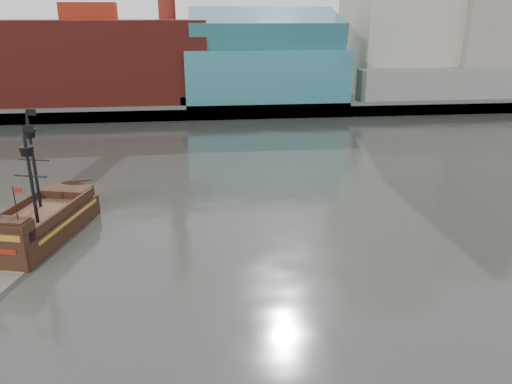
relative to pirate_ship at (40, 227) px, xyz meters
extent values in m
plane|color=#2B2E28|center=(16.73, -13.55, -1.04)|extent=(400.00, 400.00, 0.00)
cube|color=slate|center=(16.73, 78.45, -0.04)|extent=(220.00, 60.00, 2.00)
cube|color=#4C4C49|center=(16.73, 48.95, 0.26)|extent=(220.00, 1.00, 2.60)
cube|color=maroon|center=(-5.27, 58.45, 8.46)|extent=(42.00, 18.00, 15.00)
cube|color=teal|center=(26.73, 56.45, 5.96)|extent=(30.00, 16.00, 10.00)
cube|color=slate|center=(64.73, 52.45, 3.96)|extent=(40.00, 6.00, 6.00)
cube|color=teal|center=(26.73, 56.45, 13.96)|extent=(28.00, 14.94, 8.78)
cube|color=black|center=(0.07, 0.26, -0.45)|extent=(7.81, 12.64, 2.55)
cube|color=#502E1D|center=(0.07, 0.26, 0.97)|extent=(7.03, 11.38, 0.29)
cube|color=black|center=(1.30, 4.81, 1.32)|extent=(4.64, 3.36, 0.98)
cube|color=black|center=(-1.26, -4.66, 1.71)|extent=(4.91, 2.73, 1.77)
cylinder|color=black|center=(-0.30, 1.89, 4.94)|extent=(0.34, 0.34, 7.65)
cylinder|color=black|center=(0.46, -1.67, 4.65)|extent=(0.34, 0.34, 7.06)
cone|color=black|center=(-0.30, 1.89, 7.59)|extent=(1.32, 1.32, 0.69)
cone|color=black|center=(0.46, -1.67, 7.00)|extent=(1.32, 1.32, 0.69)
cube|color=black|center=(0.12, 1.77, 9.36)|extent=(0.86, 0.26, 0.54)
cube|color=black|center=(0.89, -1.79, 8.77)|extent=(0.86, 0.26, 0.54)
camera|label=1|loc=(13.49, -40.45, 16.86)|focal=35.00mm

